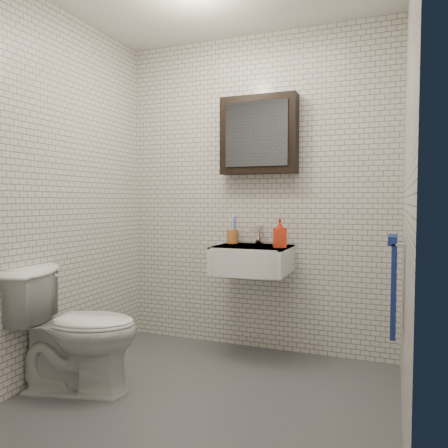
# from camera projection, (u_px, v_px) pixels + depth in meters

# --- Properties ---
(ground) EXTENTS (2.20, 2.00, 0.01)m
(ground) POSITION_uv_depth(u_px,v_px,m) (205.00, 398.00, 2.62)
(ground) COLOR #4B4D52
(ground) RESTS_ON ground
(room_shell) EXTENTS (2.22, 2.02, 2.51)m
(room_shell) POSITION_uv_depth(u_px,v_px,m) (204.00, 153.00, 2.55)
(room_shell) COLOR silver
(room_shell) RESTS_ON ground
(washbasin) EXTENTS (0.55, 0.50, 0.20)m
(washbasin) POSITION_uv_depth(u_px,v_px,m) (251.00, 259.00, 3.25)
(washbasin) COLOR white
(washbasin) RESTS_ON room_shell
(faucet) EXTENTS (0.06, 0.20, 0.15)m
(faucet) POSITION_uv_depth(u_px,v_px,m) (259.00, 236.00, 3.42)
(faucet) COLOR silver
(faucet) RESTS_ON washbasin
(mirror_cabinet) EXTENTS (0.60, 0.15, 0.60)m
(mirror_cabinet) POSITION_uv_depth(u_px,v_px,m) (259.00, 135.00, 3.38)
(mirror_cabinet) COLOR black
(mirror_cabinet) RESTS_ON room_shell
(towel_rail) EXTENTS (0.09, 0.30, 0.58)m
(towel_rail) POSITION_uv_depth(u_px,v_px,m) (394.00, 281.00, 2.53)
(towel_rail) COLOR silver
(towel_rail) RESTS_ON room_shell
(toothbrush_cup) EXTENTS (0.11, 0.11, 0.24)m
(toothbrush_cup) POSITION_uv_depth(u_px,v_px,m) (233.00, 236.00, 3.50)
(toothbrush_cup) COLOR #BC6C2F
(toothbrush_cup) RESTS_ON washbasin
(soap_bottle) EXTENTS (0.12, 0.12, 0.21)m
(soap_bottle) POSITION_uv_depth(u_px,v_px,m) (280.00, 233.00, 3.18)
(soap_bottle) COLOR orange
(soap_bottle) RESTS_ON washbasin
(toilet) EXTENTS (0.85, 0.62, 0.78)m
(toilet) POSITION_uv_depth(u_px,v_px,m) (76.00, 329.00, 2.73)
(toilet) COLOR white
(toilet) RESTS_ON ground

